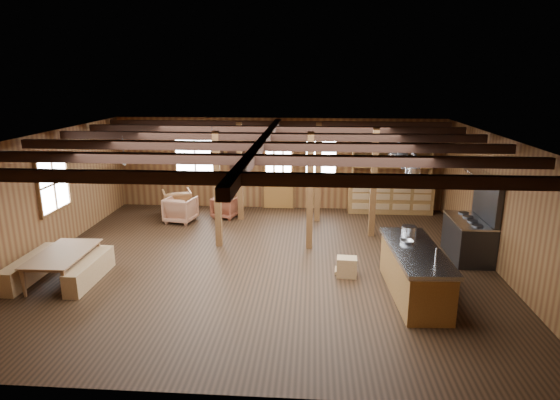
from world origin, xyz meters
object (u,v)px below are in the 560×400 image
commercial_range (471,232)px  armchair_b (226,207)px  kitchen_island (414,272)px  dining_table (66,267)px  armchair_a (177,202)px  armchair_c (181,210)px

commercial_range → armchair_b: (-6.12, 2.72, -0.32)m
kitchen_island → commercial_range: (1.66, 2.01, 0.15)m
dining_table → armchair_a: armchair_a is taller
armchair_c → commercial_range: bearing=174.6°
armchair_a → armchair_b: size_ratio=1.20×
armchair_c → armchair_a: bearing=-55.2°
dining_table → armchair_c: 4.22m
kitchen_island → armchair_a: 7.73m
armchair_c → armchair_b: bearing=-145.4°
dining_table → kitchen_island: bearing=-92.8°
commercial_range → dining_table: commercial_range is taller
commercial_range → armchair_a: (-7.61, 2.91, -0.25)m
commercial_range → armchair_b: bearing=156.0°
commercial_range → armchair_b: commercial_range is taller
armchair_b → armchair_c: (-1.19, -0.51, 0.05)m
kitchen_island → armchair_b: kitchen_island is taller
dining_table → commercial_range: bearing=-79.3°
commercial_range → armchair_a: bearing=159.1°
kitchen_island → armchair_b: (-4.46, 4.73, -0.17)m
dining_table → armchair_c: size_ratio=2.14×
dining_table → armchair_b: armchair_b is taller
armchair_a → armchair_b: 1.51m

